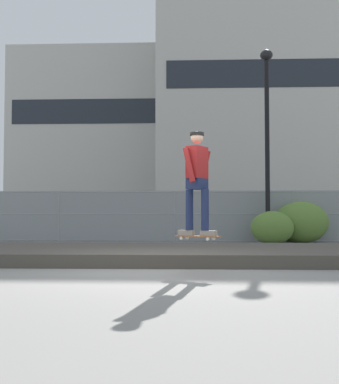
% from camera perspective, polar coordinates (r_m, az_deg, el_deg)
% --- Properties ---
extents(ground_plane, '(120.00, 120.00, 0.00)m').
position_cam_1_polar(ground_plane, '(8.65, -1.23, -9.26)').
color(ground_plane, gray).
extents(gravel_berm, '(11.77, 3.96, 0.26)m').
position_cam_1_polar(gravel_berm, '(10.87, -0.48, -7.23)').
color(gravel_berm, '#4C473F').
rests_on(gravel_berm, ground_plane).
extents(skateboard, '(0.78, 0.60, 0.07)m').
position_cam_1_polar(skateboard, '(8.14, 3.28, -5.24)').
color(skateboard, '#9E5B33').
extents(skater, '(0.66, 0.61, 1.76)m').
position_cam_1_polar(skater, '(8.15, 3.26, 1.88)').
color(skater, gray).
rests_on(skater, skateboard).
extents(chain_fence, '(25.43, 0.06, 1.85)m').
position_cam_1_polar(chain_fence, '(17.49, 0.62, -2.86)').
color(chain_fence, gray).
rests_on(chain_fence, ground_plane).
extents(street_lamp, '(0.44, 0.44, 6.72)m').
position_cam_1_polar(street_lamp, '(17.26, 11.40, 8.06)').
color(street_lamp, black).
rests_on(street_lamp, ground_plane).
extents(parked_car_near, '(4.54, 2.24, 1.66)m').
position_cam_1_polar(parked_car_near, '(20.74, -6.98, -3.07)').
color(parked_car_near, black).
rests_on(parked_car_near, ground_plane).
extents(library_building, '(19.50, 13.62, 18.30)m').
position_cam_1_polar(library_building, '(55.96, -6.92, 5.75)').
color(library_building, '#B2AFA8').
rests_on(library_building, ground_plane).
extents(office_block, '(24.03, 15.79, 21.53)m').
position_cam_1_polar(office_block, '(51.81, 12.49, 8.28)').
color(office_block, '#B2AFA8').
rests_on(office_block, ground_plane).
extents(shrub_left, '(1.43, 1.17, 1.11)m').
position_cam_1_polar(shrub_left, '(16.53, 11.99, -4.13)').
color(shrub_left, '#567A33').
rests_on(shrub_left, ground_plane).
extents(shrub_center, '(1.87, 1.53, 1.45)m').
position_cam_1_polar(shrub_center, '(17.38, 15.21, -3.45)').
color(shrub_center, '#567A33').
rests_on(shrub_center, ground_plane).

